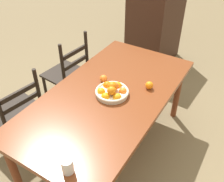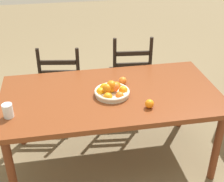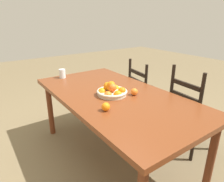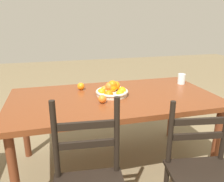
{
  "view_description": "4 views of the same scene",
  "coord_description": "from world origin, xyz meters",
  "px_view_note": "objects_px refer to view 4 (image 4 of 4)",
  "views": [
    {
      "loc": [
        -1.51,
        -0.96,
        2.13
      ],
      "look_at": [
        0.01,
        -0.03,
        0.77
      ],
      "focal_mm": 41.24,
      "sensor_mm": 36.0,
      "label": 1
    },
    {
      "loc": [
        -0.4,
        -2.24,
        2.07
      ],
      "look_at": [
        0.01,
        -0.03,
        0.77
      ],
      "focal_mm": 50.18,
      "sensor_mm": 36.0,
      "label": 2
    },
    {
      "loc": [
        1.47,
        -1.07,
        1.45
      ],
      "look_at": [
        0.01,
        -0.03,
        0.77
      ],
      "focal_mm": 32.06,
      "sensor_mm": 36.0,
      "label": 3
    },
    {
      "loc": [
        0.51,
        1.86,
        1.41
      ],
      "look_at": [
        0.01,
        -0.03,
        0.77
      ],
      "focal_mm": 36.27,
      "sensor_mm": 36.0,
      "label": 4
    }
  ],
  "objects_px": {
    "orange_loose_0": "(102,99)",
    "drinking_glass": "(182,79)",
    "chair_near_window": "(205,175)",
    "fruit_bowl": "(112,91)",
    "orange_loose_1": "(81,86)",
    "dining_table": "(114,103)"
  },
  "relations": [
    {
      "from": "orange_loose_0",
      "to": "drinking_glass",
      "type": "xyz_separation_m",
      "value": [
        -0.94,
        -0.34,
        0.02
      ]
    },
    {
      "from": "chair_near_window",
      "to": "fruit_bowl",
      "type": "distance_m",
      "value": 1.01
    },
    {
      "from": "chair_near_window",
      "to": "drinking_glass",
      "type": "height_order",
      "value": "chair_near_window"
    },
    {
      "from": "orange_loose_1",
      "to": "fruit_bowl",
      "type": "bearing_deg",
      "value": 136.93
    },
    {
      "from": "orange_loose_0",
      "to": "orange_loose_1",
      "type": "relative_size",
      "value": 0.98
    },
    {
      "from": "fruit_bowl",
      "to": "drinking_glass",
      "type": "xyz_separation_m",
      "value": [
        -0.81,
        -0.17,
        0.01
      ]
    },
    {
      "from": "chair_near_window",
      "to": "drinking_glass",
      "type": "relative_size",
      "value": 8.25
    },
    {
      "from": "chair_near_window",
      "to": "dining_table",
      "type": "bearing_deg",
      "value": 124.48
    },
    {
      "from": "dining_table",
      "to": "chair_near_window",
      "type": "relative_size",
      "value": 2.06
    },
    {
      "from": "fruit_bowl",
      "to": "dining_table",
      "type": "bearing_deg",
      "value": 97.69
    },
    {
      "from": "orange_loose_0",
      "to": "orange_loose_1",
      "type": "height_order",
      "value": "orange_loose_1"
    },
    {
      "from": "chair_near_window",
      "to": "orange_loose_0",
      "type": "height_order",
      "value": "chair_near_window"
    },
    {
      "from": "fruit_bowl",
      "to": "orange_loose_0",
      "type": "height_order",
      "value": "fruit_bowl"
    },
    {
      "from": "chair_near_window",
      "to": "orange_loose_0",
      "type": "distance_m",
      "value": 0.93
    },
    {
      "from": "dining_table",
      "to": "orange_loose_0",
      "type": "distance_m",
      "value": 0.22
    },
    {
      "from": "chair_near_window",
      "to": "orange_loose_1",
      "type": "relative_size",
      "value": 12.78
    },
    {
      "from": "fruit_bowl",
      "to": "orange_loose_1",
      "type": "bearing_deg",
      "value": -43.07
    },
    {
      "from": "dining_table",
      "to": "orange_loose_0",
      "type": "relative_size",
      "value": 26.93
    },
    {
      "from": "dining_table",
      "to": "orange_loose_1",
      "type": "bearing_deg",
      "value": -46.56
    },
    {
      "from": "dining_table",
      "to": "fruit_bowl",
      "type": "height_order",
      "value": "fruit_bowl"
    },
    {
      "from": "fruit_bowl",
      "to": "chair_near_window",
      "type": "bearing_deg",
      "value": 114.67
    },
    {
      "from": "orange_loose_1",
      "to": "chair_near_window",
      "type": "bearing_deg",
      "value": 120.59
    }
  ]
}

